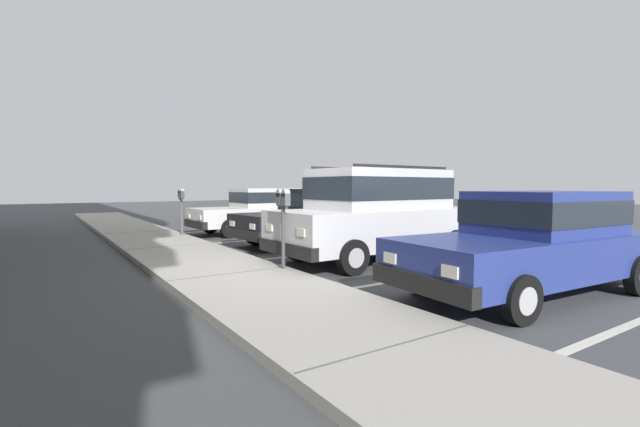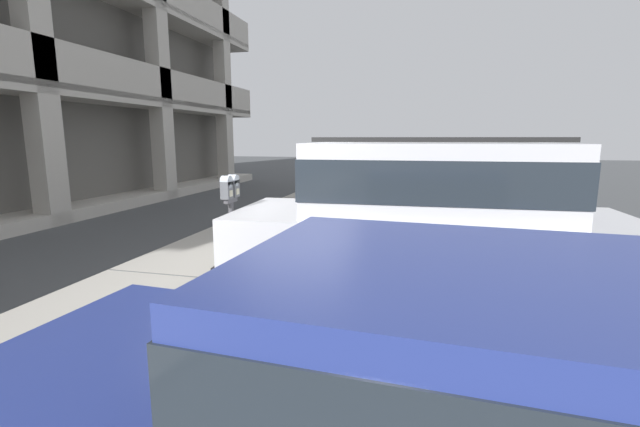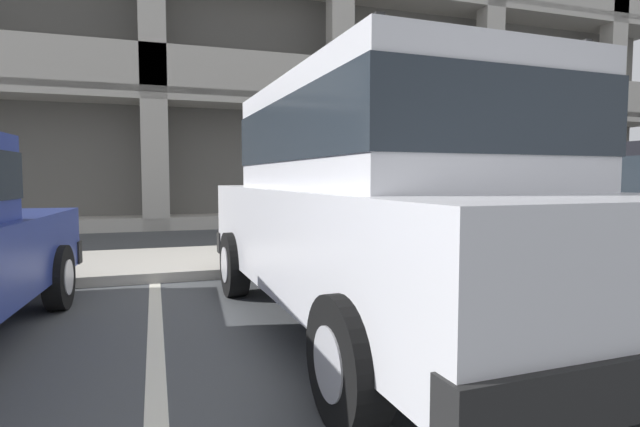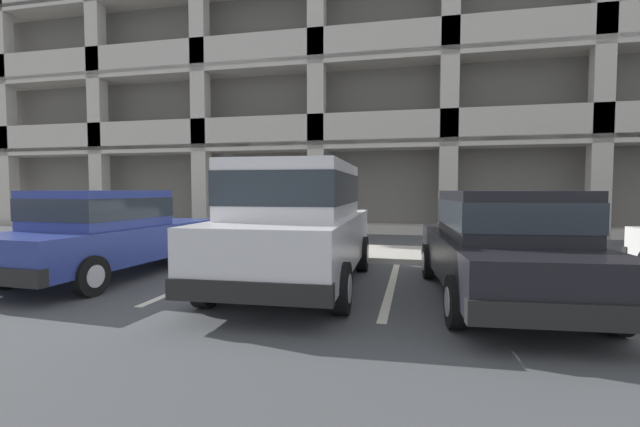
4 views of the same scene
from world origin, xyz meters
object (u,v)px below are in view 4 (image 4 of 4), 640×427
(dark_hatchback, at_px, (502,243))
(parking_garage, at_px, (342,31))
(silver_suv, at_px, (298,219))
(red_sedan, at_px, (109,231))
(parking_meter_near, at_px, (318,206))

(dark_hatchback, bearing_deg, parking_garage, 103.82)
(silver_suv, distance_m, parking_garage, 15.98)
(silver_suv, bearing_deg, dark_hatchback, -8.30)
(red_sedan, height_order, parking_meter_near, parking_meter_near)
(red_sedan, bearing_deg, dark_hatchback, 0.91)
(silver_suv, distance_m, parking_meter_near, 2.49)
(silver_suv, bearing_deg, parking_meter_near, 93.38)
(silver_suv, relative_size, red_sedan, 1.06)
(silver_suv, xyz_separation_m, parking_meter_near, (-0.23, 2.48, 0.11))
(red_sedan, relative_size, dark_hatchback, 1.00)
(red_sedan, bearing_deg, parking_meter_near, 41.04)
(parking_meter_near, height_order, parking_garage, parking_garage)
(parking_meter_near, distance_m, parking_garage, 13.81)
(silver_suv, xyz_separation_m, dark_hatchback, (3.01, -0.33, -0.27))
(silver_suv, height_order, parking_garage, parking_garage)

